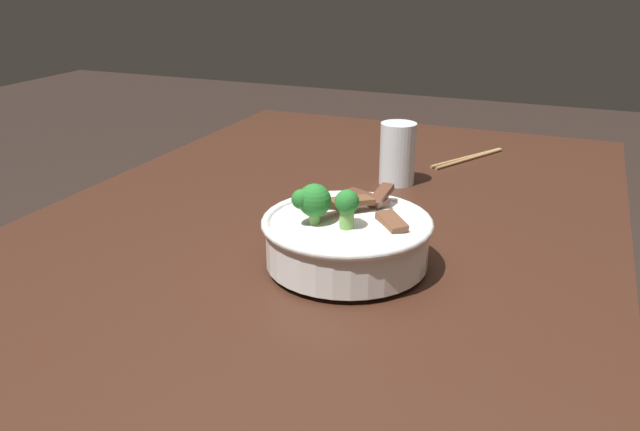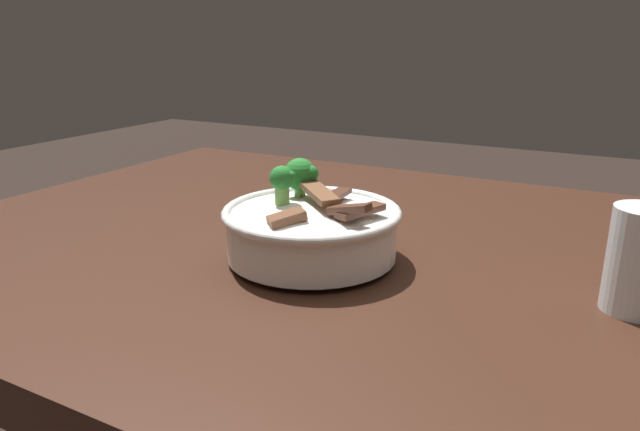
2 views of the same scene
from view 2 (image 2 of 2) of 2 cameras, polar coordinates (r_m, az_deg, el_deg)
The scene contains 3 objects.
dining_table at distance 0.87m, azimuth 9.08°, elevation -8.56°, with size 1.55×0.96×0.77m.
rice_bowl at distance 0.78m, azimuth -0.86°, elevation -0.99°, with size 0.24×0.24×0.13m.
drinking_glass at distance 0.73m, azimuth 28.81°, elevation -4.42°, with size 0.07×0.07×0.12m.
Camera 2 is at (0.25, -0.75, 1.07)m, focal length 32.60 mm.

